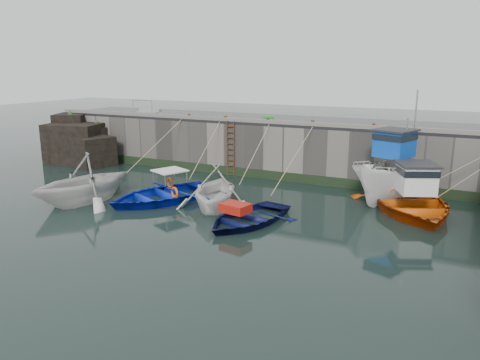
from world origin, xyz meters
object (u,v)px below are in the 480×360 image
at_px(boat_near_navy, 247,222).
at_px(bollard_e, 374,126).
at_px(ladder, 231,149).
at_px(boat_far_white, 398,178).
at_px(boat_near_white, 84,202).
at_px(bollard_d, 313,123).
at_px(boat_far_orange, 410,201).
at_px(fish_crate, 268,118).
at_px(bollard_a, 189,116).
at_px(bollard_c, 268,121).
at_px(boat_near_blacktrim, 215,208).
at_px(boat_near_blue, 162,201).
at_px(bollard_b, 225,118).

xyz_separation_m(boat_near_navy, bollard_e, (3.46, 7.65, 3.30)).
bearing_deg(ladder, boat_far_white, -6.47).
height_order(boat_near_white, boat_near_navy, boat_near_white).
xyz_separation_m(boat_near_white, bollard_d, (8.47, 8.40, 3.30)).
height_order(boat_far_orange, fish_crate, boat_far_orange).
xyz_separation_m(boat_near_navy, bollard_d, (0.26, 7.65, 3.30)).
distance_m(boat_far_white, bollard_a, 12.81).
bearing_deg(bollard_d, bollard_c, 180.00).
bearing_deg(boat_far_white, bollard_a, -165.58).
bearing_deg(boat_near_blacktrim, boat_near_blue, 162.80).
height_order(boat_near_blacktrim, bollard_e, bollard_e).
distance_m(fish_crate, bollard_b, 2.50).
distance_m(boat_near_white, bollard_a, 9.05).
distance_m(boat_far_white, boat_far_orange, 1.87).
relative_size(boat_far_white, bollard_b, 24.92).
relative_size(boat_near_white, bollard_b, 17.90).
relative_size(ladder, bollard_b, 11.43).
bearing_deg(fish_crate, boat_far_white, -35.75).
relative_size(bollard_a, bollard_d, 1.00).
bearing_deg(bollard_e, bollard_c, 180.00).
bearing_deg(ladder, bollard_c, 8.67).
bearing_deg(boat_far_white, ladder, -165.60).
xyz_separation_m(bollard_a, bollard_d, (7.80, 0.00, 0.00)).
height_order(boat_far_white, fish_crate, boat_far_white).
distance_m(bollard_a, bollard_b, 2.50).
height_order(boat_near_navy, bollard_a, bollard_a).
xyz_separation_m(bollard_b, bollard_e, (8.50, 0.00, 0.00)).
distance_m(boat_near_navy, bollard_c, 8.65).
bearing_deg(boat_far_white, bollard_e, 158.16).
height_order(ladder, bollard_b, bollard_b).
relative_size(boat_far_white, bollard_a, 24.92).
bearing_deg(bollard_b, ladder, -33.86).
relative_size(boat_near_blue, bollard_e, 19.35).
height_order(boat_near_blue, boat_near_blacktrim, boat_near_blacktrim).
height_order(ladder, bollard_e, bollard_e).
height_order(boat_far_orange, bollard_c, boat_far_orange).
bearing_deg(bollard_b, bollard_c, 0.00).
height_order(boat_far_white, boat_far_orange, boat_far_white).
relative_size(boat_near_blue, fish_crate, 8.18).
bearing_deg(bollard_a, bollard_b, 0.00).
bearing_deg(bollard_a, boat_near_white, -94.54).
relative_size(bollard_b, bollard_c, 1.00).
bearing_deg(boat_near_blacktrim, boat_far_white, 14.87).
xyz_separation_m(boat_far_orange, bollard_a, (-13.31, 3.00, 2.87)).
bearing_deg(fish_crate, bollard_c, -86.37).
distance_m(boat_far_white, bollard_b, 10.38).
distance_m(boat_near_navy, bollard_a, 11.23).
relative_size(ladder, boat_near_white, 0.64).
bearing_deg(bollard_b, fish_crate, 22.65).
xyz_separation_m(boat_near_blacktrim, boat_far_orange, (7.98, 3.43, 0.43)).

